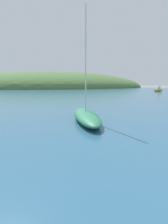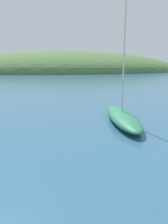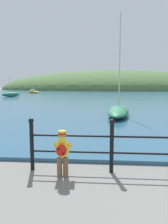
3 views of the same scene
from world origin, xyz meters
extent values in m
cube|color=#2D5B7A|center=(0.00, 32.00, 0.05)|extent=(80.00, 60.00, 0.10)
ellipsoid|color=#476B38|center=(0.00, 71.36, 0.00)|extent=(76.02, 41.81, 12.68)
cylinder|color=black|center=(-5.59, 1.50, 0.55)|extent=(0.09, 0.09, 1.10)
sphere|color=black|center=(-5.59, 1.50, 1.15)|extent=(0.12, 0.12, 0.12)
cylinder|color=black|center=(-3.78, 1.50, 0.55)|extent=(0.09, 0.09, 1.10)
sphere|color=black|center=(-3.78, 1.50, 1.15)|extent=(0.12, 0.12, 0.12)
cylinder|color=brown|center=(-4.89, 1.17, 0.21)|extent=(0.11, 0.11, 0.42)
cylinder|color=brown|center=(-4.76, 1.18, 0.21)|extent=(0.11, 0.11, 0.42)
ellipsoid|color=yellow|center=(-4.82, 1.18, 0.62)|extent=(0.31, 0.24, 0.40)
ellipsoid|color=yellow|center=(-4.82, 1.12, 0.80)|extent=(0.21, 0.13, 0.18)
cylinder|color=yellow|center=(-4.97, 1.26, 0.67)|extent=(0.11, 0.32, 0.19)
cylinder|color=yellow|center=(-4.68, 1.28, 0.67)|extent=(0.11, 0.32, 0.19)
sphere|color=#A37556|center=(-4.82, 1.18, 0.92)|extent=(0.17, 0.17, 0.17)
cylinder|color=red|center=(-4.82, 1.18, 0.94)|extent=(0.17, 0.17, 0.04)
cylinder|color=yellow|center=(-4.82, 1.18, 0.98)|extent=(0.16, 0.16, 0.04)
ellipsoid|color=red|center=(-4.81, 0.98, 0.64)|extent=(0.23, 0.15, 0.24)
sphere|color=black|center=(-4.86, 0.91, 0.70)|extent=(0.04, 0.04, 0.04)
sphere|color=black|center=(-4.76, 0.92, 0.59)|extent=(0.04, 0.04, 0.04)
ellipsoid|color=gold|center=(-17.60, 39.59, 0.31)|extent=(2.93, 1.57, 0.42)
cube|color=silver|center=(-17.80, 39.64, 0.70)|extent=(0.88, 0.68, 0.38)
cylinder|color=beige|center=(-17.46, 39.55, 1.64)|extent=(0.07, 0.07, 2.24)
ellipsoid|color=#287551|center=(-3.00, 9.77, 0.37)|extent=(1.78, 5.03, 0.53)
cylinder|color=beige|center=(-2.97, 10.01, 3.34)|extent=(0.07, 0.07, 5.41)
ellipsoid|color=#287551|center=(-17.09, 27.46, 0.42)|extent=(2.43, 2.36, 0.65)
cylinder|color=beige|center=(-17.19, 27.37, 1.82)|extent=(0.07, 0.07, 2.14)
camera|label=1|loc=(-5.53, 0.90, 2.17)|focal=28.00mm
camera|label=2|loc=(-6.62, 0.16, 2.95)|focal=35.00mm
camera|label=3|loc=(-4.01, -3.21, 1.97)|focal=35.00mm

